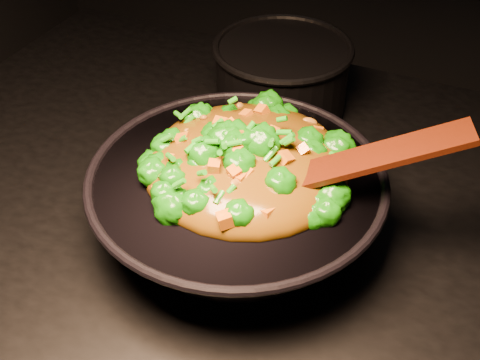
% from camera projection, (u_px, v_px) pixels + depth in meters
% --- Properties ---
extents(wok, '(0.48, 0.48, 0.10)m').
position_uv_depth(wok, '(237.00, 206.00, 0.80)').
color(wok, black).
rests_on(wok, stovetop).
extents(stir_fry, '(0.32, 0.32, 0.09)m').
position_uv_depth(stir_fry, '(247.00, 141.00, 0.74)').
color(stir_fry, '#157008').
rests_on(stir_fry, wok).
extents(spatula, '(0.27, 0.14, 0.12)m').
position_uv_depth(spatula, '(343.00, 165.00, 0.70)').
color(spatula, '#3D1507').
rests_on(spatula, wok).
extents(back_pot, '(0.23, 0.23, 0.13)m').
position_uv_depth(back_pot, '(281.00, 78.00, 1.02)').
color(back_pot, black).
rests_on(back_pot, stovetop).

